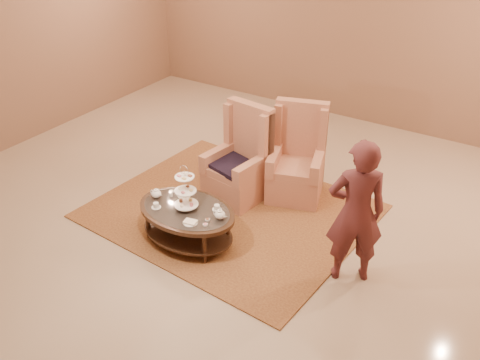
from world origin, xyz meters
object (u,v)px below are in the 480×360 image
Objects in this scene: armchair_left at (241,167)px; person at (356,213)px; tea_table at (187,215)px; armchair_right at (297,166)px.

person is (1.82, -0.74, 0.38)m from armchair_left.
tea_table is at bearing -81.25° from armchair_left.
armchair_right is at bearing 44.43° from armchair_left.
armchair_left is at bearing 93.12° from tea_table.
person is (1.24, -1.18, 0.38)m from armchair_right.
armchair_left and armchair_right have the same top height.
armchair_right is (0.55, 1.60, 0.05)m from tea_table.
armchair_right is at bearing -75.40° from person.
armchair_left reaches higher than tea_table.
person reaches higher than armchair_left.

